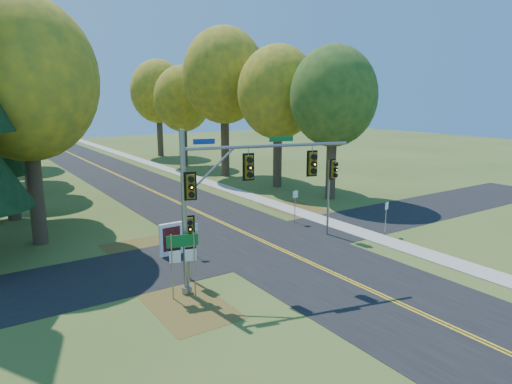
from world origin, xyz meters
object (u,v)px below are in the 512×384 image
traffic_mast (229,188)px  info_kiosk (171,239)px  east_signal_pole (332,178)px  route_sign_cluster (183,252)px

traffic_mast → info_kiosk: traffic_mast is taller
east_signal_pole → info_kiosk: bearing=156.6°
traffic_mast → route_sign_cluster: 3.41m
east_signal_pole → route_sign_cluster: bearing=-175.8°
traffic_mast → info_kiosk: size_ratio=4.25×
traffic_mast → info_kiosk: bearing=109.0°
route_sign_cluster → info_kiosk: bearing=86.3°
east_signal_pole → route_sign_cluster: east_signal_pole is taller
info_kiosk → east_signal_pole: bearing=-13.7°
traffic_mast → info_kiosk: 6.70m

